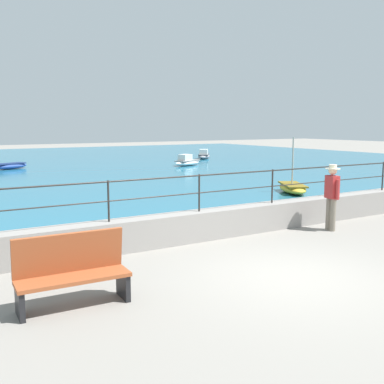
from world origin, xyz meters
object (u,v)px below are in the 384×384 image
bench_main (72,270)px  boat_2 (10,166)px  person_walking (332,194)px  boat_1 (293,188)px  boat_3 (187,162)px  boat_0 (204,155)px

bench_main → boat_2: bench_main is taller
person_walking → boat_1: bearing=55.5°
boat_1 → boat_3: 12.89m
bench_main → boat_2: (2.92, 22.94, -0.30)m
bench_main → person_walking: bearing=11.3°
boat_0 → boat_2: size_ratio=0.96×
boat_0 → boat_2: boat_0 is taller
bench_main → boat_3: bearing=55.1°
bench_main → boat_1: bearing=31.4°
boat_0 → boat_1: bearing=-111.6°
bench_main → boat_1: size_ratio=0.70×
person_walking → boat_2: size_ratio=0.71×
person_walking → boat_2: 21.94m
person_walking → boat_3: bearing=71.1°
boat_2 → boat_3: boat_3 is taller
boat_1 → person_walking: bearing=-124.5°
person_walking → boat_0: size_ratio=0.74×
person_walking → boat_3: size_ratio=0.71×
boat_3 → boat_0: bearing=47.1°
person_walking → boat_2: bearing=101.6°
person_walking → boat_0: 24.77m
bench_main → boat_0: bench_main is taller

